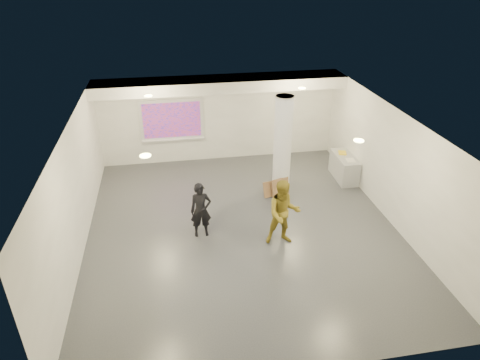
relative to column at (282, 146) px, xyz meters
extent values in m
cube|color=#3A3D42|center=(-1.50, -1.80, -1.50)|extent=(8.00, 9.00, 0.01)
cube|color=silver|center=(-1.50, -1.80, 1.50)|extent=(8.00, 9.00, 0.01)
cube|color=silver|center=(-1.50, 2.70, 0.00)|extent=(8.00, 0.01, 3.00)
cube|color=silver|center=(-1.50, -6.30, 0.00)|extent=(8.00, 0.01, 3.00)
cube|color=silver|center=(-5.50, -1.80, 0.00)|extent=(0.01, 9.00, 3.00)
cube|color=silver|center=(2.50, -1.80, 0.00)|extent=(0.01, 9.00, 3.00)
cube|color=silver|center=(-1.50, 2.15, 1.32)|extent=(8.00, 1.10, 0.36)
cylinder|color=#FFF78C|center=(-3.70, 0.70, 1.48)|extent=(0.22, 0.22, 0.02)
cylinder|color=#FFF78C|center=(0.70, 0.70, 1.48)|extent=(0.22, 0.22, 0.02)
cylinder|color=#FFF78C|center=(-3.70, -3.30, 1.48)|extent=(0.22, 0.22, 0.02)
cylinder|color=#FFF78C|center=(0.70, -3.30, 1.48)|extent=(0.22, 0.22, 0.02)
cylinder|color=silver|center=(0.00, 0.00, 0.00)|extent=(0.52, 0.52, 3.00)
cube|color=white|center=(-3.10, 2.66, 0.05)|extent=(2.10, 0.06, 1.40)
cube|color=#0E26BE|center=(-3.10, 2.62, 0.05)|extent=(1.90, 0.01, 1.20)
cube|color=white|center=(-3.10, 2.60, -0.65)|extent=(2.10, 0.08, 0.04)
cube|color=#95989B|center=(2.22, 0.48, -1.11)|extent=(0.60, 1.35, 0.78)
cube|color=silver|center=(2.25, 0.15, -0.71)|extent=(0.28, 0.34, 0.02)
cube|color=yellow|center=(2.21, 0.72, -0.71)|extent=(0.31, 0.37, 0.03)
cube|color=olive|center=(-0.09, -0.34, -1.20)|extent=(0.57, 0.32, 0.59)
cube|color=olive|center=(-0.38, -0.24, -1.27)|extent=(0.47, 0.29, 0.47)
imported|color=black|center=(-2.58, -1.88, -0.76)|extent=(0.55, 0.37, 1.47)
imported|color=olive|center=(-0.62, -2.54, -0.64)|extent=(0.88, 0.71, 1.72)
camera|label=1|loc=(-3.19, -11.05, 4.95)|focal=32.00mm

